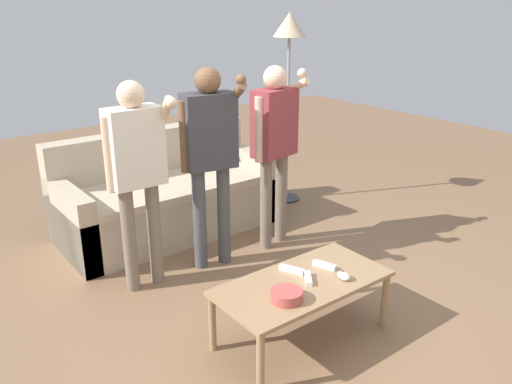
# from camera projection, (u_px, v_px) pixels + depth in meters

# --- Properties ---
(ground_plane) EXTENTS (12.00, 12.00, 0.00)m
(ground_plane) POSITION_uv_depth(u_px,v_px,m) (279.00, 312.00, 3.45)
(ground_plane) COLOR brown
(couch) EXTENTS (1.88, 0.84, 0.86)m
(couch) POSITION_uv_depth(u_px,v_px,m) (168.00, 197.00, 4.60)
(couch) COLOR #B7A88E
(couch) RESTS_ON ground
(coffee_table) EXTENTS (1.05, 0.52, 0.39)m
(coffee_table) POSITION_uv_depth(u_px,v_px,m) (303.00, 288.00, 3.08)
(coffee_table) COLOR #997551
(coffee_table) RESTS_ON ground
(snack_bowl) EXTENTS (0.18, 0.18, 0.06)m
(snack_bowl) POSITION_uv_depth(u_px,v_px,m) (287.00, 295.00, 2.86)
(snack_bowl) COLOR #B24C47
(snack_bowl) RESTS_ON coffee_table
(game_remote_nunchuk) EXTENTS (0.06, 0.09, 0.05)m
(game_remote_nunchuk) POSITION_uv_depth(u_px,v_px,m) (344.00, 276.00, 3.07)
(game_remote_nunchuk) COLOR white
(game_remote_nunchuk) RESTS_ON coffee_table
(floor_lamp) EXTENTS (0.31, 0.31, 1.83)m
(floor_lamp) POSITION_uv_depth(u_px,v_px,m) (289.00, 43.00, 4.88)
(floor_lamp) COLOR #2D2D33
(floor_lamp) RESTS_ON ground
(player_left) EXTENTS (0.43, 0.33, 1.46)m
(player_left) POSITION_uv_depth(u_px,v_px,m) (136.00, 163.00, 3.47)
(player_left) COLOR #756656
(player_left) RESTS_ON ground
(player_center) EXTENTS (0.44, 0.36, 1.50)m
(player_center) POSITION_uv_depth(u_px,v_px,m) (210.00, 146.00, 3.76)
(player_center) COLOR #47474C
(player_center) RESTS_ON ground
(player_right) EXTENTS (0.46, 0.28, 1.47)m
(player_right) POSITION_uv_depth(u_px,v_px,m) (275.00, 136.00, 4.11)
(player_right) COLOR #756656
(player_right) RESTS_ON ground
(game_remote_wand_near) EXTENTS (0.08, 0.15, 0.03)m
(game_remote_wand_near) POSITION_uv_depth(u_px,v_px,m) (324.00, 265.00, 3.22)
(game_remote_wand_near) COLOR white
(game_remote_wand_near) RESTS_ON coffee_table
(game_remote_wand_far) EXTENTS (0.12, 0.14, 0.03)m
(game_remote_wand_far) POSITION_uv_depth(u_px,v_px,m) (308.00, 278.00, 3.06)
(game_remote_wand_far) COLOR white
(game_remote_wand_far) RESTS_ON coffee_table
(game_remote_wand_spare) EXTENTS (0.10, 0.16, 0.03)m
(game_remote_wand_spare) POSITION_uv_depth(u_px,v_px,m) (292.00, 270.00, 3.16)
(game_remote_wand_spare) COLOR white
(game_remote_wand_spare) RESTS_ON coffee_table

